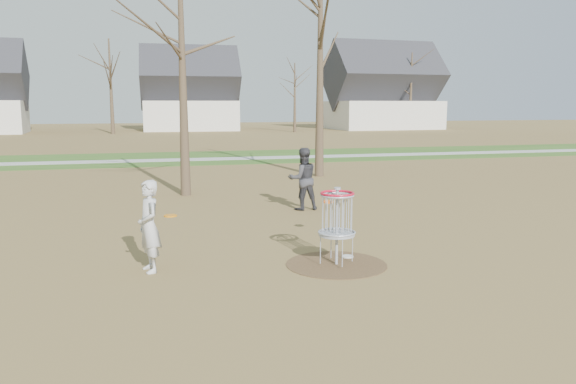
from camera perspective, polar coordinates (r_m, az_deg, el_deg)
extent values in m
plane|color=brown|center=(10.09, 4.93, -7.35)|extent=(160.00, 160.00, 0.00)
cube|color=#2D5119|center=(30.43, -8.34, 3.49)|extent=(160.00, 8.00, 0.01)
cube|color=#9E9E99|center=(29.44, -8.13, 3.33)|extent=(160.00, 1.50, 0.01)
cylinder|color=#47331E|center=(10.09, 4.93, -7.33)|extent=(1.80, 1.80, 0.01)
imported|color=#BDBDBD|center=(9.75, -13.94, -3.40)|extent=(0.52, 0.65, 1.57)
imported|color=#343338|center=(15.06, 1.52, 1.34)|extent=(0.85, 0.68, 1.68)
cylinder|color=silver|center=(10.56, 6.07, -6.52)|extent=(0.22, 0.22, 0.02)
cylinder|color=#F65C0C|center=(11.85, 4.09, -1.00)|extent=(0.22, 0.22, 0.04)
cylinder|color=orange|center=(9.49, -11.86, -2.37)|extent=(0.22, 0.22, 0.02)
cylinder|color=#9EA3AD|center=(9.92, 4.98, -3.61)|extent=(0.05, 0.05, 1.35)
cylinder|color=#9EA3AD|center=(9.95, 4.97, -4.31)|extent=(0.64, 0.64, 0.04)
torus|color=#9EA3AD|center=(9.82, 5.03, -0.33)|extent=(0.60, 0.60, 0.04)
torus|color=red|center=(9.81, 5.03, -0.13)|extent=(0.60, 0.60, 0.04)
cone|color=#382B1E|center=(17.70, -10.67, 11.76)|extent=(0.32, 0.32, 7.50)
cone|color=#382B1E|center=(22.23, 3.27, 12.57)|extent=(0.36, 0.36, 8.50)
cone|color=#382B1E|center=(57.22, -17.55, 10.16)|extent=(0.40, 0.40, 9.00)
cone|color=#382B1E|center=(58.17, 0.69, 9.55)|extent=(0.32, 0.32, 7.00)
cone|color=#382B1E|center=(65.09, 12.38, 9.94)|extent=(0.38, 0.38, 8.50)
cube|color=silver|center=(63.36, -9.85, 7.65)|extent=(10.24, 7.34, 3.20)
pyramid|color=#2D2D33|center=(63.38, -9.94, 10.70)|extent=(10.74, 7.36, 3.55)
cube|color=silver|center=(66.94, 9.59, 7.72)|extent=(12.40, 8.62, 3.20)
pyramid|color=#2D2D33|center=(66.97, 9.67, 10.82)|extent=(13.00, 8.65, 4.06)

